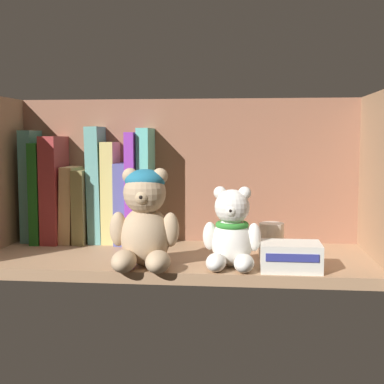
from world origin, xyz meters
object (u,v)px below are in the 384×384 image
book_5 (99,184)px  book_9 (148,186)px  book_2 (59,189)px  small_product_box (291,256)px  book_4 (86,205)px  teddy_bear_smaller (232,233)px  book_6 (112,192)px  book_1 (46,192)px  book_0 (34,186)px  pillar_candle (271,240)px  book_3 (74,204)px  book_7 (125,202)px  teddy_bear_larger (145,220)px  book_8 (137,188)px

book_5 → book_9: (10.66, 0.00, -0.17)cm
book_2 → small_product_box: book_2 is taller
book_4 → teddy_bear_smaller: book_4 is taller
book_2 → book_6: 11.80cm
book_1 → book_6: (14.78, 0.00, 0.12)cm
book_0 → book_1: book_0 is taller
book_2 → pillar_candle: book_2 is taller
book_1 → book_5: bearing=0.0°
book_5 → small_product_box: (39.01, -22.08, -9.89)cm
book_4 → teddy_bear_smaller: (31.95, -21.00, -1.82)cm
book_0 → book_6: 17.40cm
book_3 → book_1: bearing=180.0°
small_product_box → book_7: bearing=146.4°
book_1 → pillar_candle: 50.09cm
book_1 → book_2: bearing=0.0°
teddy_bear_smaller → book_1: bearing=152.8°
book_4 → book_0: bearing=180.0°
book_7 → teddy_bear_larger: 23.74cm
book_2 → book_7: 14.88cm
book_4 → book_6: bearing=0.0°
teddy_bear_larger → book_8: bearing=105.3°
small_product_box → book_2: bearing=155.2°
book_3 → teddy_bear_larger: (19.85, -22.17, 0.02)cm
book_4 → book_7: bearing=0.0°
book_1 → book_9: bearing=0.0°
book_1 → pillar_candle: bearing=-14.2°
book_9 → teddy_bear_larger: book_9 is taller
pillar_candle → book_7: bearing=158.2°
book_5 → book_9: 10.66cm
book_1 → teddy_bear_larger: size_ratio=1.24×
book_1 → book_7: (17.61, 0.00, -2.08)cm
book_3 → book_8: 14.26cm
book_9 → book_7: bearing=180.0°
book_6 → pillar_candle: size_ratio=3.34×
book_1 → book_2: 3.07cm
book_1 → teddy_bear_smaller: bearing=-27.2°
book_0 → book_7: 20.47cm
book_9 → book_0: bearing=180.0°
teddy_bear_larger → small_product_box: teddy_bear_larger is taller
book_3 → pillar_candle: (41.78, -12.19, -4.84)cm
book_7 → book_9: (4.87, 0.00, 3.60)cm
teddy_bear_smaller → small_product_box: size_ratio=1.38×
book_7 → teddy_bear_larger: (8.49, -22.17, -0.39)cm
book_4 → book_5: book_5 is taller
book_1 → teddy_bear_larger: 34.33cm
book_1 → small_product_box: size_ratio=2.10×
book_2 → book_9: size_ratio=0.93×
book_0 → book_8: bearing=0.0°
book_0 → book_3: (8.83, 0.00, -3.81)cm
book_1 → small_product_box: 56.02cm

